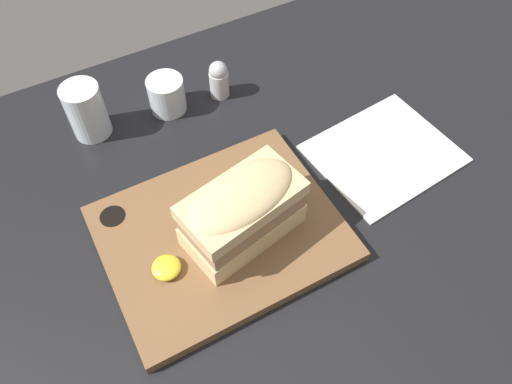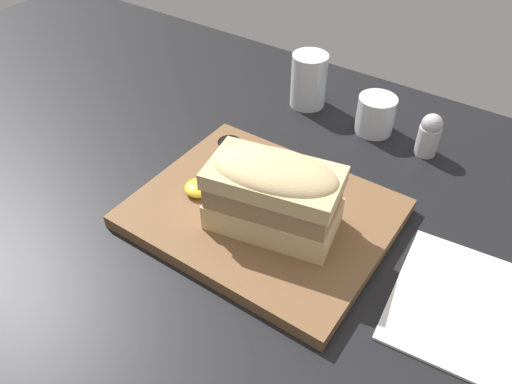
{
  "view_description": "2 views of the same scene",
  "coord_description": "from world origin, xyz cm",
  "px_view_note": "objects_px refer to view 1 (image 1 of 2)",
  "views": [
    {
      "loc": [
        -17.96,
        -31.36,
        62.27
      ],
      "look_at": [
        0.07,
        1.9,
        9.57
      ],
      "focal_mm": 35.0,
      "sensor_mm": 36.0,
      "label": 1
    },
    {
      "loc": [
        20.41,
        -36.78,
        48.21
      ],
      "look_at": [
        -4.83,
        -0.01,
        8.51
      ],
      "focal_mm": 35.0,
      "sensor_mm": 36.0,
      "label": 2
    }
  ],
  "objects_px": {
    "napkin": "(384,153)",
    "salt_shaker": "(219,79)",
    "water_glass": "(87,114)",
    "wine_glass": "(167,96)",
    "sandwich": "(242,210)",
    "serving_board": "(220,233)"
  },
  "relations": [
    {
      "from": "serving_board",
      "to": "napkin",
      "type": "relative_size",
      "value": 1.4
    },
    {
      "from": "water_glass",
      "to": "napkin",
      "type": "relative_size",
      "value": 0.4
    },
    {
      "from": "salt_shaker",
      "to": "napkin",
      "type": "bearing_deg",
      "value": -55.76
    },
    {
      "from": "wine_glass",
      "to": "salt_shaker",
      "type": "xyz_separation_m",
      "value": [
        0.09,
        -0.01,
        0.01
      ]
    },
    {
      "from": "sandwich",
      "to": "serving_board",
      "type": "bearing_deg",
      "value": 146.89
    },
    {
      "from": "napkin",
      "to": "water_glass",
      "type": "bearing_deg",
      "value": 145.44
    },
    {
      "from": "sandwich",
      "to": "napkin",
      "type": "bearing_deg",
      "value": 6.51
    },
    {
      "from": "serving_board",
      "to": "salt_shaker",
      "type": "bearing_deg",
      "value": 64.11
    },
    {
      "from": "napkin",
      "to": "salt_shaker",
      "type": "distance_m",
      "value": 0.3
    },
    {
      "from": "water_glass",
      "to": "wine_glass",
      "type": "distance_m",
      "value": 0.13
    },
    {
      "from": "wine_glass",
      "to": "salt_shaker",
      "type": "bearing_deg",
      "value": -6.89
    },
    {
      "from": "water_glass",
      "to": "salt_shaker",
      "type": "distance_m",
      "value": 0.22
    },
    {
      "from": "wine_glass",
      "to": "water_glass",
      "type": "bearing_deg",
      "value": 175.62
    },
    {
      "from": "wine_glass",
      "to": "napkin",
      "type": "relative_size",
      "value": 0.27
    },
    {
      "from": "serving_board",
      "to": "water_glass",
      "type": "bearing_deg",
      "value": 108.64
    },
    {
      "from": "napkin",
      "to": "serving_board",
      "type": "bearing_deg",
      "value": -177.49
    },
    {
      "from": "serving_board",
      "to": "sandwich",
      "type": "xyz_separation_m",
      "value": [
        0.03,
        -0.02,
        0.06
      ]
    },
    {
      "from": "napkin",
      "to": "sandwich",
      "type": "bearing_deg",
      "value": -173.49
    },
    {
      "from": "sandwich",
      "to": "water_glass",
      "type": "relative_size",
      "value": 1.85
    },
    {
      "from": "water_glass",
      "to": "wine_glass",
      "type": "height_order",
      "value": "water_glass"
    },
    {
      "from": "wine_glass",
      "to": "napkin",
      "type": "xyz_separation_m",
      "value": [
        0.26,
        -0.26,
        -0.02
      ]
    },
    {
      "from": "napkin",
      "to": "salt_shaker",
      "type": "height_order",
      "value": "salt_shaker"
    }
  ]
}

